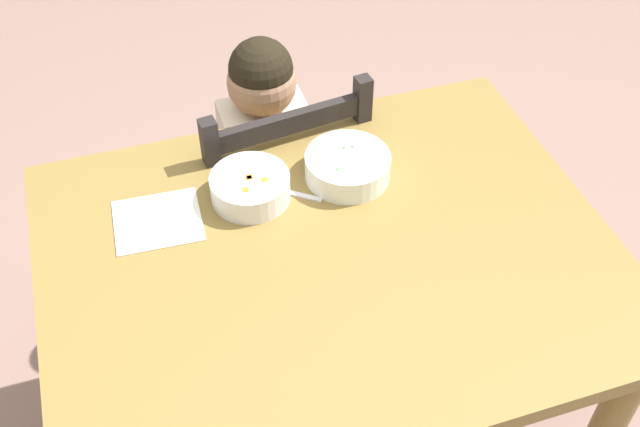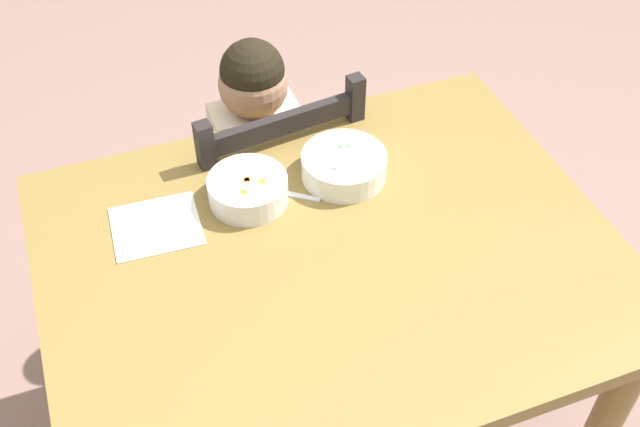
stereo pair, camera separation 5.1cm
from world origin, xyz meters
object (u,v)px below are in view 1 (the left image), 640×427
Objects in this scene: dining_chair at (273,204)px; bowl_of_carrots at (250,187)px; dining_table at (329,289)px; bowl_of_peas at (348,166)px; spoon at (281,190)px; child_figure at (268,155)px.

bowl_of_carrots is at bearing -111.15° from dining_chair.
dining_chair reaches higher than dining_table.
spoon is (-0.15, -0.00, -0.03)m from bowl_of_peas.
dining_chair is 0.46m from spoon.
bowl_of_carrots is at bearing 118.91° from dining_table.
dining_chair is (0.00, 0.50, -0.22)m from dining_table.
child_figure is 5.54× the size of bowl_of_carrots.
dining_chair is at bearing 68.85° from bowl_of_carrots.
spoon is at bearing -99.37° from dining_chair.
dining_chair is at bearing 89.47° from dining_table.
bowl_of_peas is 1.54× the size of spoon.
dining_chair is at bearing 80.63° from spoon.
bowl_of_peas is 0.22m from bowl_of_carrots.
dining_table is 0.27m from bowl_of_peas.
dining_chair is 0.19m from child_figure.
child_figure is (-0.01, -0.01, 0.19)m from dining_chair.
dining_table is 6.10× the size of bowl_of_peas.
bowl_of_carrots is 0.07m from spoon.
spoon is at bearing -98.43° from child_figure.
dining_chair is 5.19× the size of bowl_of_carrots.
bowl_of_peas is (0.11, -0.29, 0.18)m from child_figure.
spoon is at bearing -179.02° from bowl_of_peas.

